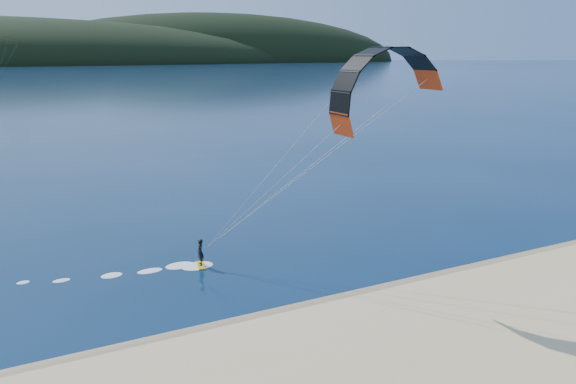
{
  "coord_description": "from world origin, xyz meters",
  "views": [
    {
      "loc": [
        -11.43,
        -17.06,
        12.92
      ],
      "look_at": [
        1.87,
        10.0,
        5.0
      ],
      "focal_mm": 33.05,
      "sensor_mm": 36.0,
      "label": 1
    }
  ],
  "objects": [
    {
      "name": "headland",
      "position": [
        0.63,
        745.28,
        0.0
      ],
      "size": [
        1200.0,
        310.0,
        140.0
      ],
      "color": "black",
      "rests_on": "ground"
    },
    {
      "name": "ground",
      "position": [
        0.0,
        0.0,
        0.0
      ],
      "size": [
        1800.0,
        1800.0,
        0.0
      ],
      "primitive_type": "plane",
      "color": "#08213B",
      "rests_on": "ground"
    },
    {
      "name": "wet_sand",
      "position": [
        0.0,
        4.5,
        0.05
      ],
      "size": [
        220.0,
        2.5,
        0.1
      ],
      "color": "#856B4D",
      "rests_on": "ground"
    },
    {
      "name": "kitesurfer_near",
      "position": [
        6.06,
        7.57,
        9.63
      ],
      "size": [
        23.67,
        8.82,
        14.21
      ],
      "color": "gold",
      "rests_on": "ground"
    },
    {
      "name": "kitesurfer_far",
      "position": [
        -14.98,
        203.29,
        15.24
      ],
      "size": [
        10.7,
        5.22,
        17.61
      ],
      "color": "gold",
      "rests_on": "ground"
    }
  ]
}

